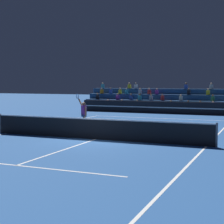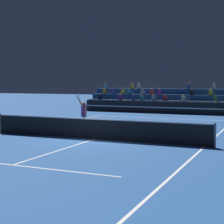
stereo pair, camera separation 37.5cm
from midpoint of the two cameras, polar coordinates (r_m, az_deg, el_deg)
ground_plane at (r=18.98m, az=-3.11°, el=-4.18°), size 120.00×120.00×0.00m
court_lines at (r=18.98m, az=-3.11°, el=-4.17°), size 11.10×23.90×0.01m
tennis_net at (r=18.91m, az=-3.12°, el=-2.55°), size 12.00×0.10×1.10m
sponsor_banner_wall at (r=34.47m, az=8.94°, el=0.65°), size 18.00×0.26×1.10m
bleacher_stand at (r=37.53m, az=10.10°, el=1.39°), size 19.50×3.80×2.83m
tennis_player at (r=22.22m, az=-4.82°, el=-0.37°), size 1.13×0.94×2.24m
tennis_ball at (r=20.91m, az=1.98°, el=-3.27°), size 0.07×0.07×0.07m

